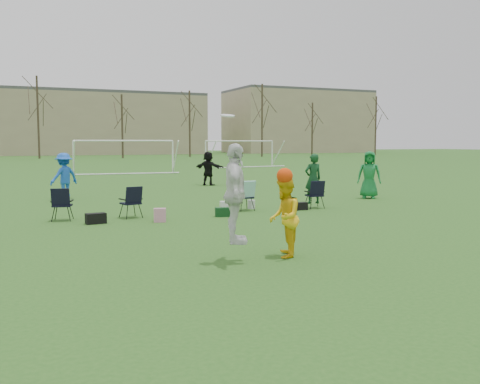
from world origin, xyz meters
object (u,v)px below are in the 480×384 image
fielder_green_far (369,175)px  fielder_black (208,168)px  goal_mid (124,147)px  fielder_blue (64,176)px  goal_right (240,146)px  center_contest (257,204)px

fielder_green_far → fielder_black: size_ratio=1.07×
fielder_green_far → goal_mid: (-5.58, 22.11, 0.95)m
fielder_blue → fielder_black: (7.74, 4.29, -0.03)m
fielder_green_far → goal_mid: 22.82m
goal_right → center_contest: bearing=-121.0°
fielder_green_far → fielder_black: fielder_green_far is taller
goal_mid → fielder_blue: bearing=-104.7°
center_contest → goal_mid: 30.91m
goal_mid → goal_right: size_ratio=1.01×
fielder_green_far → center_contest: bearing=-100.6°
goal_mid → fielder_black: bearing=-78.2°
fielder_blue → fielder_black: bearing=179.4°
fielder_black → goal_right: (10.19, 19.24, 1.02)m
fielder_blue → fielder_green_far: (11.51, -4.58, 0.03)m
fielder_black → center_contest: (-5.35, -17.45, 0.21)m
fielder_blue → fielder_green_far: 12.39m
fielder_black → goal_mid: (-1.81, 13.24, 1.02)m
fielder_black → goal_mid: 13.40m
fielder_blue → center_contest: (2.39, -13.17, 0.18)m
fielder_blue → fielder_green_far: bearing=128.7°
fielder_blue → goal_mid: 18.53m
fielder_black → center_contest: 18.26m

